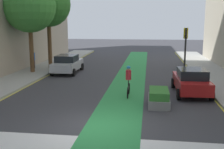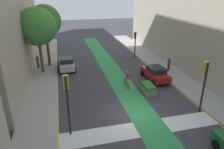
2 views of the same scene
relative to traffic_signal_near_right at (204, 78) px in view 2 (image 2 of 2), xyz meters
name	(u,v)px [view 2 (image 2 of 2)]	position (x,y,z in m)	size (l,w,h in m)	color
ground_plane	(133,114)	(-5.58, 0.86, -3.04)	(120.00, 120.00, 0.00)	#38383D
bike_lane_paint	(142,113)	(-4.79, 0.86, -3.04)	(2.40, 60.00, 0.01)	#2D8C47
crosswalk_band	(142,129)	(-5.58, -1.14, -3.04)	(12.00, 1.80, 0.01)	silver
sidewalk_left	(37,127)	(-13.08, 0.86, -2.97)	(3.00, 60.00, 0.15)	#9E9E99
curb_stripe_left	(58,125)	(-11.58, 0.86, -3.04)	(0.16, 60.00, 0.01)	yellow
sidewalk_right	(211,102)	(1.92, 0.86, -2.97)	(3.00, 60.00, 0.15)	#9E9E99
curb_stripe_right	(197,105)	(0.42, 0.86, -3.04)	(0.16, 60.00, 0.01)	yellow
traffic_signal_near_right	(204,78)	(0.00, 0.00, 0.00)	(0.35, 0.52, 4.34)	black
traffic_signal_near_left	(67,94)	(-10.69, -0.32, 0.05)	(0.35, 0.52, 4.42)	black
traffic_signal_far_right	(135,40)	(-0.14, 15.52, -0.35)	(0.35, 0.52, 3.83)	black
car_red_right_far	(155,73)	(-0.76, 6.95, -2.24)	(2.11, 4.24, 1.57)	#A51919
car_silver_left_far	(67,63)	(-10.29, 12.85, -2.24)	(2.04, 4.21, 1.57)	#B2B7BF
cyclist_in_lane	(127,79)	(-4.51, 5.80, -2.07)	(0.32, 1.73, 1.86)	black
pedestrian_sidewalk_right_a	(169,63)	(1.95, 8.87, -1.98)	(0.34, 0.34, 1.78)	#262638
pedestrian_sidewalk_left_a	(38,61)	(-13.87, 14.03, -2.06)	(0.34, 0.34, 1.64)	#262638
street_tree_near	(37,27)	(-13.19, 12.21, 2.58)	(4.37, 4.37, 7.68)	brown
street_tree_far	(45,21)	(-12.45, 14.59, 2.83)	(4.03, 4.03, 7.76)	brown
median_planter	(148,88)	(-2.79, 4.27, -2.64)	(1.10, 2.05, 0.85)	slate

